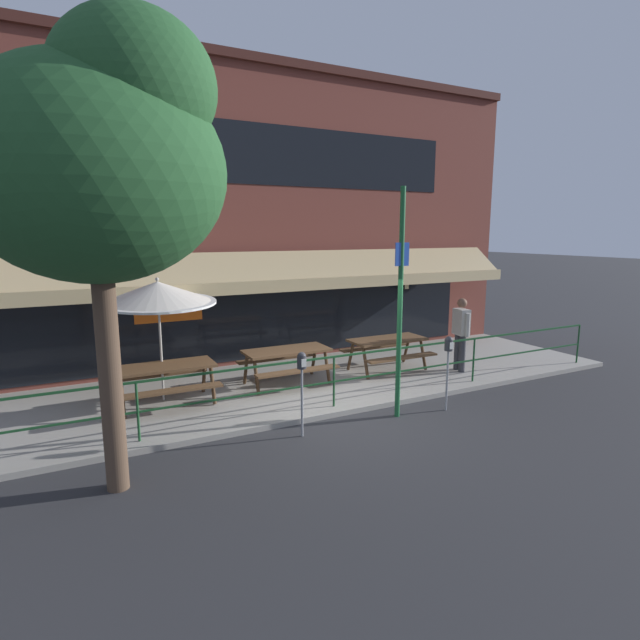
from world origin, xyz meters
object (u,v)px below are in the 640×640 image
object	(u,v)px
picnic_table_centre	(287,357)
pedestrian_walking	(461,330)
parking_meter_near	(302,369)
street_tree_curbside	(102,158)
picnic_table_left	(165,374)
parking_meter_far	(448,351)
patio_umbrella_left	(158,293)
picnic_table_right	(387,345)
street_sign_pole	(400,303)

from	to	relation	value
picnic_table_centre	pedestrian_walking	xyz separation A→B (m)	(4.02, -0.86, 0.35)
parking_meter_near	street_tree_curbside	world-z (taller)	street_tree_curbside
picnic_table_left	parking_meter_far	world-z (taller)	parking_meter_far
picnic_table_centre	patio_umbrella_left	xyz separation A→B (m)	(-2.52, 0.19, 1.47)
pedestrian_walking	parking_meter_far	size ratio (longest dim) A/B	1.20
picnic_table_left	picnic_table_right	distance (m)	5.04
patio_umbrella_left	street_sign_pole	bearing A→B (deg)	-35.26
picnic_table_centre	parking_meter_far	size ratio (longest dim) A/B	1.27
picnic_table_right	parking_meter_far	distance (m)	2.55
picnic_table_left	parking_meter_near	distance (m)	2.91
picnic_table_centre	parking_meter_near	size ratio (longest dim) A/B	1.27
parking_meter_far	pedestrian_walking	bearing A→B (deg)	42.14
pedestrian_walking	parking_meter_near	distance (m)	5.06
picnic_table_left	street_tree_curbside	size ratio (longest dim) A/B	0.31
patio_umbrella_left	parking_meter_far	bearing A→B (deg)	-30.53
parking_meter_near	picnic_table_left	bearing A→B (deg)	127.21
picnic_table_centre	picnic_table_right	world-z (taller)	same
parking_meter_near	parking_meter_far	world-z (taller)	same
picnic_table_left	patio_umbrella_left	bearing A→B (deg)	90.00
pedestrian_walking	parking_meter_far	world-z (taller)	pedestrian_walking
picnic_table_right	pedestrian_walking	xyz separation A→B (m)	(1.50, -0.78, 0.35)
patio_umbrella_left	parking_meter_near	distance (m)	3.30
picnic_table_right	patio_umbrella_left	xyz separation A→B (m)	(-5.04, 0.26, 1.47)
picnic_table_left	parking_meter_far	bearing A→B (deg)	-27.52
street_tree_curbside	pedestrian_walking	bearing A→B (deg)	15.12
street_tree_curbside	street_sign_pole	bearing A→B (deg)	6.18
picnic_table_centre	parking_meter_near	xyz separation A→B (m)	(-0.78, -2.42, 0.44)
parking_meter_near	pedestrian_walking	bearing A→B (deg)	18.05
picnic_table_centre	pedestrian_walking	distance (m)	4.13
pedestrian_walking	parking_meter_near	xyz separation A→B (m)	(-4.81, -1.57, 0.09)
picnic_table_right	picnic_table_left	bearing A→B (deg)	-179.37
picnic_table_right	street_sign_pole	distance (m)	3.04
parking_meter_near	parking_meter_far	bearing A→B (deg)	-2.69
patio_umbrella_left	street_tree_curbside	bearing A→B (deg)	-108.43
picnic_table_centre	picnic_table_right	size ratio (longest dim) A/B	1.00
street_sign_pole	street_tree_curbside	size ratio (longest dim) A/B	0.70
pedestrian_walking	street_sign_pole	xyz separation A→B (m)	(-2.89, -1.54, 1.03)
picnic_table_left	picnic_table_centre	size ratio (longest dim) A/B	1.00
picnic_table_left	pedestrian_walking	bearing A→B (deg)	-6.33
patio_umbrella_left	parking_meter_near	size ratio (longest dim) A/B	1.67
pedestrian_walking	parking_meter_far	bearing A→B (deg)	-137.86
picnic_table_right	parking_meter_near	bearing A→B (deg)	-144.60
patio_umbrella_left	parking_meter_far	size ratio (longest dim) A/B	1.67
patio_umbrella_left	street_tree_curbside	size ratio (longest dim) A/B	0.41
street_sign_pole	picnic_table_left	bearing A→B (deg)	148.22
picnic_table_centre	parking_meter_far	bearing A→B (deg)	-50.10
picnic_table_centre	parking_meter_near	world-z (taller)	parking_meter_near
picnic_table_left	parking_meter_far	size ratio (longest dim) A/B	1.27
street_sign_pole	street_tree_curbside	bearing A→B (deg)	-173.82
parking_meter_near	parking_meter_far	distance (m)	2.93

